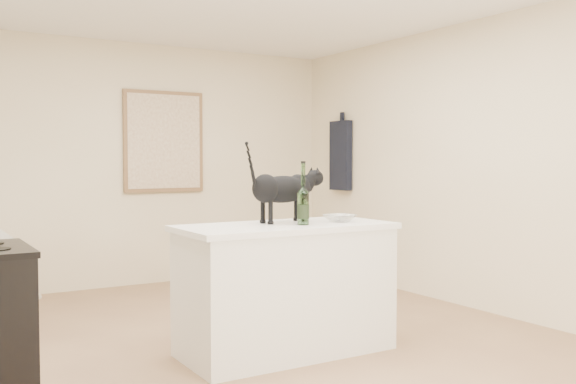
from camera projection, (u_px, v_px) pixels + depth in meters
The scene contains 11 objects.
floor at pixel (259, 347), 4.63m from camera, with size 5.50×5.50×0.00m, color #977350.
wall_back at pixel (137, 164), 6.92m from camera, with size 4.50×4.50×0.00m, color beige.
wall_right at pixel (481, 165), 5.73m from camera, with size 5.50×5.50×0.00m, color beige.
island_base at pixel (286, 291), 4.49m from camera, with size 1.44×0.67×0.86m, color white.
island_top at pixel (286, 227), 4.47m from camera, with size 1.50×0.70×0.04m, color white.
artwork_frame at pixel (164, 142), 7.04m from camera, with size 0.90×0.03×1.10m, color brown.
artwork_canvas at pixel (165, 142), 7.02m from camera, with size 0.82×0.00×1.02m, color beige.
hanging_garment at pixel (341, 156), 7.45m from camera, with size 0.08×0.34×0.80m, color black.
black_cat at pixel (283, 193), 4.57m from camera, with size 0.61×0.18×0.42m, color black, non-canonical shape.
wine_bottle at pixel (303, 197), 4.42m from camera, with size 0.08×0.08×0.38m, color #265923.
glass_bowl at pixel (340, 218), 4.64m from camera, with size 0.21×0.21×0.05m, color white.
Camera 1 is at (-2.19, -4.02, 1.34)m, focal length 40.23 mm.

